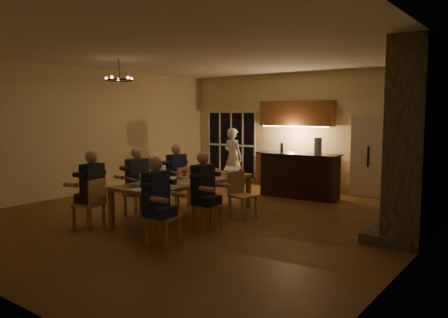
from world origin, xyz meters
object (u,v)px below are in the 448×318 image
(refrigerator, at_px, (373,156))
(chair_left_mid, at_px, (138,194))
(laptop_d, at_px, (192,175))
(mug_front, at_px, (169,180))
(laptop_c, at_px, (181,172))
(laptop_e, at_px, (213,168))
(person_right_mid, at_px, (203,191))
(mug_back, at_px, (196,172))
(redcup_far, at_px, (235,170))
(laptop_b, at_px, (162,181))
(mug_mid, at_px, (210,174))
(plate_left, at_px, (142,184))
(chair_left_near, at_px, (89,203))
(standing_person, at_px, (233,157))
(laptop_a, at_px, (139,179))
(person_left_mid, at_px, (137,182))
(redcup_mid, at_px, (184,173))
(can_silver, at_px, (162,182))
(bar_island, at_px, (300,176))
(chair_right_near, at_px, (163,216))
(chandelier, at_px, (119,80))
(plate_near, at_px, (184,184))
(chair_right_far, at_px, (243,195))
(dining_table, at_px, (187,198))
(can_right, at_px, (208,177))
(chair_right_mid, at_px, (207,204))
(person_left_near, at_px, (93,189))
(laptop_f, at_px, (231,169))
(bar_bottle, at_px, (282,148))
(person_right_near, at_px, (156,201))
(redcup_near, at_px, (148,187))
(plate_far, at_px, (228,177))
(chair_left_far, at_px, (177,186))

(refrigerator, relative_size, chair_left_mid, 2.25)
(laptop_d, bearing_deg, mug_front, -112.15)
(laptop_c, relative_size, laptop_e, 1.00)
(person_right_mid, distance_m, mug_back, 1.74)
(laptop_d, bearing_deg, laptop_e, 121.07)
(redcup_far, bearing_deg, laptop_c, -105.21)
(laptop_b, height_order, laptop_e, same)
(mug_mid, xyz_separation_m, plate_left, (-0.38, -1.51, -0.04))
(chair_left_near, height_order, standing_person, standing_person)
(chair_left_mid, height_order, standing_person, standing_person)
(mug_back, bearing_deg, laptop_a, -84.63)
(mug_back, bearing_deg, person_left_mid, -110.27)
(standing_person, distance_m, redcup_mid, 3.43)
(laptop_d, distance_m, can_silver, 0.73)
(bar_island, xyz_separation_m, chair_right_near, (0.10, -4.78, -0.10))
(laptop_a, bearing_deg, bar_island, -83.55)
(laptop_c, bearing_deg, redcup_mid, -53.74)
(chandelier, bearing_deg, mug_back, 32.72)
(plate_near, bearing_deg, chair_right_far, 65.48)
(redcup_far, distance_m, plate_near, 1.95)
(person_left_mid, bearing_deg, redcup_far, 162.86)
(refrigerator, height_order, redcup_far, refrigerator)
(dining_table, height_order, laptop_b, laptop_b)
(dining_table, height_order, plate_near, plate_near)
(person_right_mid, xyz_separation_m, can_right, (-0.46, 0.72, 0.12))
(chair_left_mid, relative_size, chair_right_mid, 1.00)
(person_left_near, bearing_deg, mug_back, 159.57)
(chair_left_near, relative_size, laptop_f, 2.78)
(redcup_mid, height_order, bar_bottle, bar_bottle)
(chair_left_near, distance_m, person_right_near, 1.70)
(chair_right_mid, height_order, redcup_near, chair_right_mid)
(laptop_f, bearing_deg, plate_left, -131.13)
(person_right_near, xyz_separation_m, plate_left, (-1.10, 0.71, 0.07))
(mug_front, xyz_separation_m, bar_bottle, (0.37, 3.64, 0.40))
(chair_left_mid, bearing_deg, laptop_c, 117.52)
(standing_person, xyz_separation_m, mug_back, (1.09, -2.86, -0.02))
(refrigerator, bearing_deg, laptop_e, -123.95)
(chair_right_mid, xyz_separation_m, person_right_near, (-0.05, -1.19, 0.24))
(chair_right_far, xyz_separation_m, redcup_far, (-0.76, 0.80, 0.37))
(plate_far, bearing_deg, chair_left_far, -172.94)
(person_right_mid, bearing_deg, chandelier, 81.45)
(person_left_mid, distance_m, laptop_d, 1.16)
(redcup_far, bearing_deg, chair_right_mid, -68.45)
(can_right, bearing_deg, plate_far, 84.28)
(refrigerator, distance_m, mug_front, 5.48)
(chair_left_mid, height_order, redcup_near, chair_left_mid)
(person_left_mid, bearing_deg, chandelier, -102.17)
(refrigerator, bearing_deg, laptop_a, -112.76)
(chair_left_far, relative_size, mug_front, 8.90)
(plate_left, bearing_deg, standing_person, 105.05)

